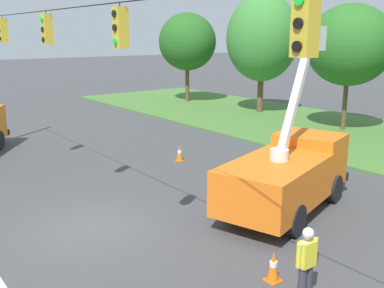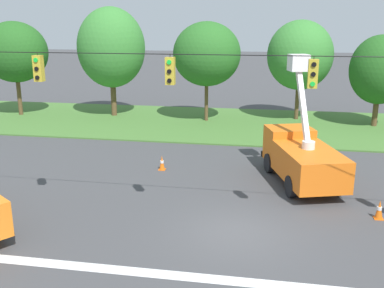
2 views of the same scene
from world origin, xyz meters
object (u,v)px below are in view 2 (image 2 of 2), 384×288
object	(u,v)px
tree_east	(300,55)
traffic_cone_lane_edge_b	(379,210)
tree_west	(111,48)
tree_far_east	(380,70)
tree_far_west	(15,52)
tree_centre	(207,54)
utility_truck_bucket_lift	(301,155)
traffic_cone_foreground_right	(162,163)

from	to	relation	value
tree_east	traffic_cone_lane_edge_b	world-z (taller)	tree_east
tree_west	traffic_cone_lane_edge_b	bearing A→B (deg)	-45.04
tree_east	traffic_cone_lane_edge_b	bearing A→B (deg)	-82.57
tree_far_east	traffic_cone_lane_edge_b	xyz separation A→B (m)	(-3.24, -16.88, -3.85)
tree_far_west	tree_centre	world-z (taller)	tree_far_west
tree_far_west	utility_truck_bucket_lift	world-z (taller)	tree_far_west
tree_far_east	traffic_cone_foreground_right	xyz separation A→B (m)	(-13.30, -12.40, -3.86)
tree_far_west	utility_truck_bucket_lift	bearing A→B (deg)	-29.15
tree_far_east	traffic_cone_lane_edge_b	bearing A→B (deg)	-100.87
tree_west	tree_east	size ratio (longest dim) A/B	1.13
tree_west	tree_east	distance (m)	14.86
tree_east	traffic_cone_foreground_right	size ratio (longest dim) A/B	9.92
tree_west	traffic_cone_lane_edge_b	distance (m)	24.90
tree_centre	tree_far_east	xyz separation A→B (m)	(12.64, 0.31, -0.98)
utility_truck_bucket_lift	traffic_cone_foreground_right	distance (m)	7.26
tree_east	utility_truck_bucket_lift	world-z (taller)	tree_east
tree_centre	tree_far_east	bearing A→B (deg)	1.39
tree_centre	tree_east	xyz separation A→B (m)	(7.01, 1.74, -0.12)
tree_far_west	tree_far_east	distance (m)	28.26
tree_west	traffic_cone_lane_edge_b	size ratio (longest dim) A/B	11.03
tree_centre	utility_truck_bucket_lift	world-z (taller)	tree_centre
tree_east	traffic_cone_lane_edge_b	distance (m)	19.06
tree_west	utility_truck_bucket_lift	distance (m)	20.06
tree_east	traffic_cone_lane_edge_b	size ratio (longest dim) A/B	9.78
tree_far_west	traffic_cone_lane_edge_b	size ratio (longest dim) A/B	9.64
tree_east	tree_west	bearing A→B (deg)	-175.82
tree_centre	traffic_cone_lane_edge_b	xyz separation A→B (m)	(9.40, -16.57, -4.83)
tree_west	utility_truck_bucket_lift	xyz separation A→B (m)	(14.31, -13.41, -4.20)
utility_truck_bucket_lift	traffic_cone_lane_edge_b	xyz separation A→B (m)	(2.89, -3.82, -0.99)
utility_truck_bucket_lift	traffic_cone_foreground_right	size ratio (longest dim) A/B	8.28
tree_east	traffic_cone_foreground_right	distance (m)	16.51
tree_far_west	tree_far_east	size ratio (longest dim) A/B	1.13
tree_far_east	tree_far_west	bearing A→B (deg)	-178.50
tree_east	tree_far_east	distance (m)	5.87
tree_far_east	traffic_cone_lane_edge_b	size ratio (longest dim) A/B	8.50
tree_west	traffic_cone_foreground_right	xyz separation A→B (m)	(7.15, -12.75, -5.20)
tree_centre	traffic_cone_foreground_right	size ratio (longest dim) A/B	9.77
tree_east	tree_far_east	xyz separation A→B (m)	(5.63, -1.43, -0.86)
tree_east	utility_truck_bucket_lift	size ratio (longest dim) A/B	1.20
tree_far_west	traffic_cone_lane_edge_b	world-z (taller)	tree_far_west
tree_west	tree_far_east	xyz separation A→B (m)	(20.45, -0.35, -1.34)
tree_centre	tree_far_east	size ratio (longest dim) A/B	1.13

